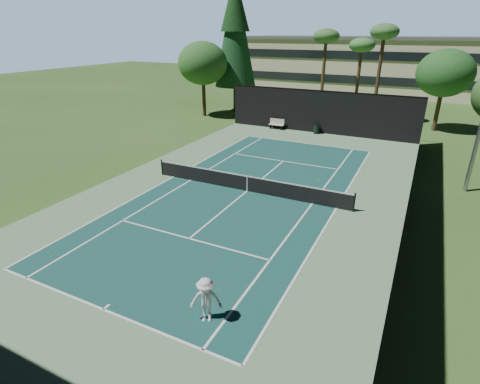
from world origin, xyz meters
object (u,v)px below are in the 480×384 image
object	(u,v)px
tennis_net	(247,183)
tennis_ball_d	(245,161)
tennis_ball_a	(51,251)
park_bench	(277,124)
trash_bin	(316,129)
tennis_ball_c	(319,180)
player	(206,300)
tennis_ball_b	(232,171)

from	to	relation	value
tennis_net	tennis_ball_d	bearing A→B (deg)	116.68
tennis_ball_a	park_bench	size ratio (longest dim) A/B	0.04
park_bench	trash_bin	xyz separation A→B (m)	(4.08, -0.05, -0.07)
tennis_ball_c	trash_bin	xyz separation A→B (m)	(-3.56, 11.97, 0.44)
player	park_bench	xyz separation A→B (m)	(-7.70, 26.35, -0.30)
tennis_ball_d	park_bench	world-z (taller)	park_bench
tennis_ball_d	trash_bin	world-z (taller)	trash_bin
tennis_ball_c	tennis_net	bearing A→B (deg)	-133.72
tennis_net	trash_bin	bearing A→B (deg)	90.26
park_bench	tennis_net	bearing A→B (deg)	-75.16
tennis_ball_b	park_bench	size ratio (longest dim) A/B	0.05
tennis_net	park_bench	world-z (taller)	tennis_net
tennis_ball_c	park_bench	size ratio (longest dim) A/B	0.05
tennis_ball_a	tennis_ball_d	distance (m)	15.46
player	trash_bin	distance (m)	26.55
player	tennis_ball_d	size ratio (longest dim) A/B	27.13
player	tennis_ball_c	distance (m)	14.36
tennis_net	player	world-z (taller)	player
trash_bin	park_bench	bearing A→B (deg)	179.23
tennis_ball_b	tennis_ball_a	bearing A→B (deg)	-100.87
tennis_ball_b	trash_bin	size ratio (longest dim) A/B	0.07
player	tennis_ball_b	distance (m)	14.65
player	trash_bin	size ratio (longest dim) A/B	1.79
tennis_ball_c	park_bench	world-z (taller)	park_bench
tennis_net	tennis_ball_c	xyz separation A→B (m)	(3.48, 3.64, -0.52)
tennis_net	player	distance (m)	11.27
tennis_net	player	size ratio (longest dim) A/B	7.63
tennis_ball_b	tennis_ball_d	world-z (taller)	tennis_ball_b
tennis_ball_a	trash_bin	xyz separation A→B (m)	(4.83, 25.70, 0.45)
tennis_ball_c	park_bench	distance (m)	14.25
tennis_net	tennis_ball_d	world-z (taller)	tennis_net
tennis_ball_c	tennis_ball_b	bearing A→B (deg)	-170.48
tennis_ball_a	park_bench	distance (m)	25.77
player	tennis_ball_a	bearing A→B (deg)	151.47
tennis_net	tennis_ball_c	size ratio (longest dim) A/B	186.62
tennis_ball_a	tennis_ball_b	size ratio (longest dim) A/B	0.95
park_bench	trash_bin	size ratio (longest dim) A/B	1.59
tennis_ball_c	tennis_ball_d	world-z (taller)	tennis_ball_c
tennis_ball_a	tennis_ball_d	bearing A→B (deg)	81.48
park_bench	tennis_ball_a	bearing A→B (deg)	-91.67
tennis_ball_c	tennis_ball_d	distance (m)	6.29
tennis_ball_d	park_bench	size ratio (longest dim) A/B	0.04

